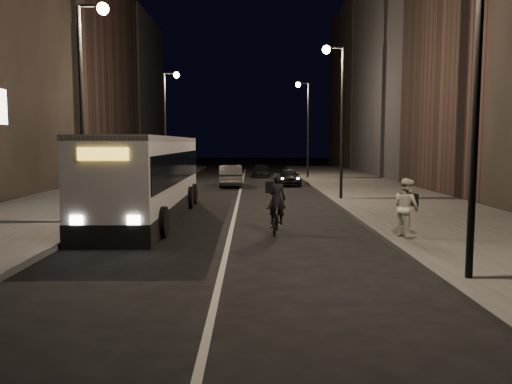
{
  "coord_description": "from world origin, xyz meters",
  "views": [
    {
      "loc": [
        0.73,
        -14.87,
        3.17
      ],
      "look_at": [
        0.89,
        1.96,
        1.5
      ],
      "focal_mm": 35.0,
      "sensor_mm": 36.0,
      "label": 1
    }
  ],
  "objects_px": {
    "streetlight_right_mid": "(337,101)",
    "car_far": "(261,171)",
    "pedestrian_woman": "(406,208)",
    "car_near": "(288,177)",
    "city_bus": "(148,174)",
    "car_mid": "(230,176)",
    "streetlight_left_near": "(88,83)",
    "cyclist_on_bicycle": "(276,214)",
    "streetlight_left_far": "(168,112)",
    "streetlight_right_near": "(466,40)",
    "streetlight_right_far": "(305,117)"
  },
  "relations": [
    {
      "from": "cyclist_on_bicycle",
      "to": "streetlight_right_mid",
      "type": "bearing_deg",
      "value": 75.37
    },
    {
      "from": "streetlight_right_mid",
      "to": "streetlight_left_far",
      "type": "distance_m",
      "value": 14.62
    },
    {
      "from": "streetlight_left_far",
      "to": "streetlight_right_mid",
      "type": "bearing_deg",
      "value": -43.16
    },
    {
      "from": "streetlight_right_near",
      "to": "car_mid",
      "type": "relative_size",
      "value": 1.74
    },
    {
      "from": "streetlight_right_far",
      "to": "city_bus",
      "type": "relative_size",
      "value": 0.64
    },
    {
      "from": "streetlight_right_mid",
      "to": "city_bus",
      "type": "xyz_separation_m",
      "value": [
        -8.93,
        -5.96,
        -3.51
      ]
    },
    {
      "from": "streetlight_right_far",
      "to": "car_mid",
      "type": "xyz_separation_m",
      "value": [
        -6.13,
        -6.72,
        -4.59
      ]
    },
    {
      "from": "streetlight_right_near",
      "to": "streetlight_left_near",
      "type": "height_order",
      "value": "same"
    },
    {
      "from": "streetlight_right_mid",
      "to": "cyclist_on_bicycle",
      "type": "relative_size",
      "value": 3.83
    },
    {
      "from": "streetlight_right_near",
      "to": "streetlight_left_near",
      "type": "bearing_deg",
      "value": 143.12
    },
    {
      "from": "streetlight_right_near",
      "to": "car_far",
      "type": "bearing_deg",
      "value": 95.93
    },
    {
      "from": "streetlight_left_far",
      "to": "pedestrian_woman",
      "type": "xyz_separation_m",
      "value": [
        11.02,
        -21.12,
        -4.26
      ]
    },
    {
      "from": "streetlight_right_near",
      "to": "city_bus",
      "type": "relative_size",
      "value": 0.64
    },
    {
      "from": "streetlight_right_near",
      "to": "cyclist_on_bicycle",
      "type": "xyz_separation_m",
      "value": [
        -3.73,
        6.3,
        -4.65
      ]
    },
    {
      "from": "car_mid",
      "to": "car_far",
      "type": "bearing_deg",
      "value": -107.56
    },
    {
      "from": "streetlight_right_mid",
      "to": "car_mid",
      "type": "relative_size",
      "value": 1.74
    },
    {
      "from": "pedestrian_woman",
      "to": "car_mid",
      "type": "distance_m",
      "value": 21.41
    },
    {
      "from": "streetlight_right_mid",
      "to": "cyclist_on_bicycle",
      "type": "xyz_separation_m",
      "value": [
        -3.73,
        -9.7,
        -4.65
      ]
    },
    {
      "from": "car_far",
      "to": "car_near",
      "type": "bearing_deg",
      "value": -73.54
    },
    {
      "from": "pedestrian_woman",
      "to": "car_near",
      "type": "bearing_deg",
      "value": -16.79
    },
    {
      "from": "pedestrian_woman",
      "to": "car_near",
      "type": "height_order",
      "value": "pedestrian_woman"
    },
    {
      "from": "streetlight_left_near",
      "to": "car_far",
      "type": "bearing_deg",
      "value": 75.64
    },
    {
      "from": "streetlight_right_near",
      "to": "car_far",
      "type": "height_order",
      "value": "streetlight_right_near"
    },
    {
      "from": "car_near",
      "to": "car_mid",
      "type": "bearing_deg",
      "value": -173.78
    },
    {
      "from": "cyclist_on_bicycle",
      "to": "car_mid",
      "type": "bearing_deg",
      "value": 103.61
    },
    {
      "from": "streetlight_right_mid",
      "to": "city_bus",
      "type": "height_order",
      "value": "streetlight_right_mid"
    },
    {
      "from": "streetlight_left_near",
      "to": "pedestrian_woman",
      "type": "distance_m",
      "value": 12.21
    },
    {
      "from": "city_bus",
      "to": "pedestrian_woman",
      "type": "xyz_separation_m",
      "value": [
        9.28,
        -5.16,
        -0.75
      ]
    },
    {
      "from": "streetlight_left_far",
      "to": "car_near",
      "type": "height_order",
      "value": "streetlight_left_far"
    },
    {
      "from": "streetlight_left_far",
      "to": "car_mid",
      "type": "height_order",
      "value": "streetlight_left_far"
    },
    {
      "from": "streetlight_left_far",
      "to": "car_far",
      "type": "bearing_deg",
      "value": 53.14
    },
    {
      "from": "car_far",
      "to": "car_mid",
      "type": "bearing_deg",
      "value": -98.39
    },
    {
      "from": "streetlight_left_far",
      "to": "car_near",
      "type": "relative_size",
      "value": 2.12
    },
    {
      "from": "streetlight_right_near",
      "to": "pedestrian_woman",
      "type": "xyz_separation_m",
      "value": [
        0.35,
        4.88,
        -4.26
      ]
    },
    {
      "from": "streetlight_right_mid",
      "to": "city_bus",
      "type": "relative_size",
      "value": 0.64
    },
    {
      "from": "streetlight_right_mid",
      "to": "car_far",
      "type": "xyz_separation_m",
      "value": [
        -3.67,
        19.33,
        -4.8
      ]
    },
    {
      "from": "car_mid",
      "to": "car_far",
      "type": "xyz_separation_m",
      "value": [
        2.46,
        10.05,
        -0.2
      ]
    },
    {
      "from": "car_far",
      "to": "streetlight_left_near",
      "type": "bearing_deg",
      "value": -98.97
    },
    {
      "from": "cyclist_on_bicycle",
      "to": "car_near",
      "type": "xyz_separation_m",
      "value": [
        1.87,
        19.8,
        -0.05
      ]
    },
    {
      "from": "streetlight_right_mid",
      "to": "streetlight_left_near",
      "type": "bearing_deg",
      "value": -143.12
    },
    {
      "from": "streetlight_right_near",
      "to": "streetlight_right_mid",
      "type": "relative_size",
      "value": 1.0
    },
    {
      "from": "car_mid",
      "to": "car_far",
      "type": "height_order",
      "value": "car_mid"
    },
    {
      "from": "pedestrian_woman",
      "to": "car_mid",
      "type": "height_order",
      "value": "pedestrian_woman"
    },
    {
      "from": "car_near",
      "to": "streetlight_right_mid",
      "type": "bearing_deg",
      "value": -84.13
    },
    {
      "from": "streetlight_right_mid",
      "to": "streetlight_right_far",
      "type": "bearing_deg",
      "value": 90.0
    },
    {
      "from": "city_bus",
      "to": "car_mid",
      "type": "bearing_deg",
      "value": 79.48
    },
    {
      "from": "car_mid",
      "to": "car_far",
      "type": "distance_m",
      "value": 10.35
    },
    {
      "from": "pedestrian_woman",
      "to": "city_bus",
      "type": "bearing_deg",
      "value": 38.2
    },
    {
      "from": "streetlight_right_far",
      "to": "streetlight_left_near",
      "type": "xyz_separation_m",
      "value": [
        -10.66,
        -24.0,
        0.0
      ]
    },
    {
      "from": "streetlight_right_far",
      "to": "streetlight_left_near",
      "type": "bearing_deg",
      "value": -113.96
    }
  ]
}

